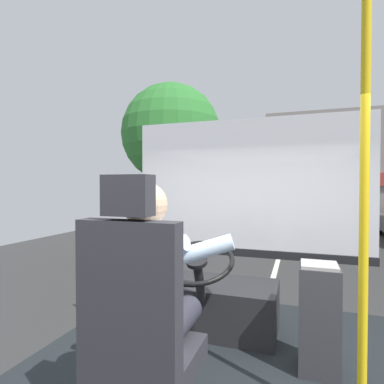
# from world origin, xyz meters

# --- Properties ---
(ground) EXTENTS (18.00, 44.00, 0.06)m
(ground) POSITION_xyz_m (0.00, 8.80, -0.02)
(ground) COLOR #313131
(driver_seat) EXTENTS (0.48, 0.48, 1.28)m
(driver_seat) POSITION_xyz_m (-0.18, -0.44, 1.36)
(driver_seat) COLOR black
(driver_seat) RESTS_ON bus_floor
(bus_driver) EXTENTS (0.78, 0.56, 0.83)m
(bus_driver) POSITION_xyz_m (-0.18, -0.33, 1.56)
(bus_driver) COLOR #282833
(bus_driver) RESTS_ON driver_seat
(steering_console) EXTENTS (1.10, 0.96, 0.79)m
(steering_console) POSITION_xyz_m (-0.18, 0.83, 1.05)
(steering_console) COLOR black
(steering_console) RESTS_ON bus_floor
(handrail_pole) EXTENTS (0.04, 0.04, 2.18)m
(handrail_pole) POSITION_xyz_m (0.83, -0.03, 1.91)
(handrail_pole) COLOR gold
(handrail_pole) RESTS_ON bus_floor
(fare_box) EXTENTS (0.25, 0.26, 0.72)m
(fare_box) POSITION_xyz_m (0.66, 0.47, 1.18)
(fare_box) COLOR #333338
(fare_box) RESTS_ON bus_floor
(windshield_panel) EXTENTS (2.50, 0.08, 1.48)m
(windshield_panel) POSITION_xyz_m (0.00, 1.62, 1.87)
(windshield_panel) COLOR silver
(street_tree) EXTENTS (3.00, 3.00, 5.13)m
(street_tree) POSITION_xyz_m (-3.18, 7.11, 3.61)
(street_tree) COLOR #4C3828
(street_tree) RESTS_ON ground
(parked_car_green) EXTENTS (1.76, 4.25, 1.30)m
(parked_car_green) POSITION_xyz_m (4.26, 17.01, 0.67)
(parked_car_green) COLOR #195633
(parked_car_green) RESTS_ON ground
(parked_car_black) EXTENTS (1.93, 4.02, 1.37)m
(parked_car_black) POSITION_xyz_m (4.17, 23.12, 0.71)
(parked_car_black) COLOR black
(parked_car_black) RESTS_ON ground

